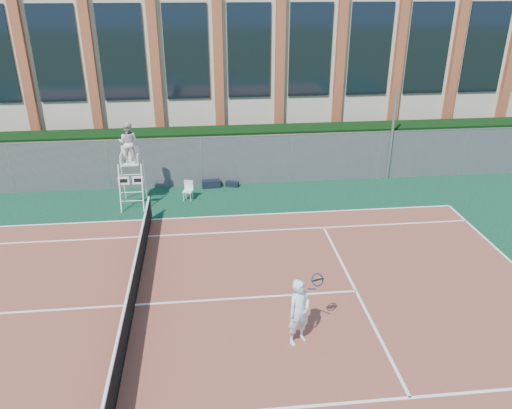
{
  "coord_description": "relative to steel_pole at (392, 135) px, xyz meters",
  "views": [
    {
      "loc": [
        2.16,
        -11.89,
        8.4
      ],
      "look_at": [
        3.77,
        3.0,
        1.6
      ],
      "focal_mm": 35.0,
      "sensor_mm": 36.0,
      "label": 1
    }
  ],
  "objects": [
    {
      "name": "sports_bag_near",
      "position": [
        -8.06,
        -0.19,
        -1.88
      ],
      "size": [
        0.81,
        0.37,
        0.34
      ],
      "primitive_type": "cube",
      "rotation": [
        0.0,
        0.0,
        0.06
      ],
      "color": "black",
      "rests_on": "apron"
    },
    {
      "name": "hedge",
      "position": [
        -10.44,
        1.3,
        -0.96
      ],
      "size": [
        40.0,
        1.4,
        2.2
      ],
      "primitive_type": "cube",
      "color": "black",
      "rests_on": "ground"
    },
    {
      "name": "apron",
      "position": [
        -10.44,
        -7.7,
        -2.06
      ],
      "size": [
        36.0,
        20.0,
        0.01
      ],
      "primitive_type": "cube",
      "color": "#0B321D",
      "rests_on": "ground"
    },
    {
      "name": "tennis_court",
      "position": [
        -10.44,
        -8.7,
        -2.04
      ],
      "size": [
        23.77,
        10.97,
        0.02
      ],
      "primitive_type": "cube",
      "color": "brown",
      "rests_on": "apron"
    },
    {
      "name": "ground",
      "position": [
        -10.44,
        -8.7,
        -2.06
      ],
      "size": [
        120.0,
        120.0,
        0.0
      ],
      "primitive_type": "plane",
      "color": "#233814"
    },
    {
      "name": "steel_pole",
      "position": [
        0.0,
        0.0,
        0.0
      ],
      "size": [
        0.12,
        0.12,
        4.12
      ],
      "primitive_type": "cylinder",
      "color": "#9EA0A5",
      "rests_on": "ground"
    },
    {
      "name": "tennis_net",
      "position": [
        -10.44,
        -8.7,
        -1.53
      ],
      "size": [
        0.1,
        11.3,
        1.1
      ],
      "color": "black",
      "rests_on": "ground"
    },
    {
      "name": "tennis_player",
      "position": [
        -6.14,
        -10.7,
        -1.13
      ],
      "size": [
        1.05,
        0.8,
        1.8
      ],
      "color": "#CBEAF4",
      "rests_on": "tennis_court"
    },
    {
      "name": "building",
      "position": [
        -10.44,
        9.25,
        2.08
      ],
      "size": [
        45.0,
        10.6,
        8.22
      ],
      "color": "beige",
      "rests_on": "ground"
    },
    {
      "name": "plastic_chair",
      "position": [
        -9.02,
        -1.38,
        -1.58
      ],
      "size": [
        0.46,
        0.46,
        0.81
      ],
      "color": "silver",
      "rests_on": "apron"
    },
    {
      "name": "sports_bag_far",
      "position": [
        -7.14,
        -0.18,
        -1.94
      ],
      "size": [
        0.62,
        0.42,
        0.23
      ],
      "primitive_type": "cube",
      "rotation": [
        0.0,
        0.0,
        -0.34
      ],
      "color": "black",
      "rests_on": "apron"
    },
    {
      "name": "umpire_chair",
      "position": [
        -11.2,
        -1.65,
        0.47
      ],
      "size": [
        0.97,
        1.49,
        3.47
      ],
      "color": "white",
      "rests_on": "ground"
    },
    {
      "name": "fence",
      "position": [
        -10.44,
        0.1,
        -0.96
      ],
      "size": [
        40.0,
        0.06,
        2.2
      ],
      "primitive_type": null,
      "color": "#595E60",
      "rests_on": "ground"
    }
  ]
}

